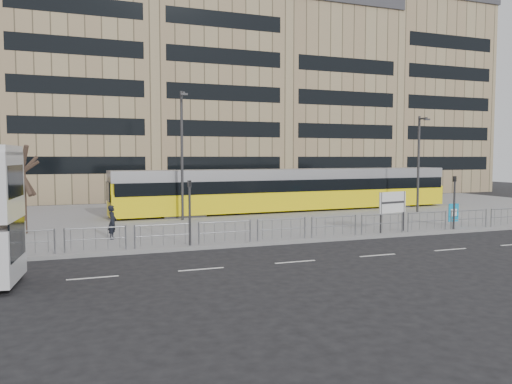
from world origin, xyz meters
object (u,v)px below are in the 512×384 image
object	(u,v)px
pedestrian	(112,222)
tram	(293,190)
lamp_post_west	(182,150)
bare_tree	(20,143)
traffic_light_east	(454,195)
ad_panel	(453,213)
traffic_light_west	(190,204)
station_sign	(393,204)
lamp_post_east	(419,160)

from	to	relation	value
pedestrian	tram	bearing A→B (deg)	-39.15
lamp_post_west	bare_tree	xyz separation A→B (m)	(-9.45, -2.75, 0.31)
pedestrian	traffic_light_east	xyz separation A→B (m)	(18.94, -3.23, 1.11)
ad_panel	traffic_light_west	world-z (taller)	traffic_light_west
traffic_light_west	lamp_post_west	world-z (taller)	lamp_post_west
pedestrian	traffic_light_east	world-z (taller)	traffic_light_east
pedestrian	lamp_post_west	bearing A→B (deg)	-19.76
traffic_light_west	traffic_light_east	xyz separation A→B (m)	(15.63, 0.00, 0.00)
tram	ad_panel	distance (m)	12.62
station_sign	ad_panel	xyz separation A→B (m)	(4.93, 0.74, -0.76)
station_sign	traffic_light_west	world-z (taller)	traffic_light_west
lamp_post_west	lamp_post_east	size ratio (longest dim) A/B	1.17
station_sign	pedestrian	xyz separation A→B (m)	(-14.91, 2.93, -0.70)
lamp_post_east	bare_tree	world-z (taller)	lamp_post_east
pedestrian	station_sign	bearing A→B (deg)	-82.82
station_sign	lamp_post_west	world-z (taller)	lamp_post_west
ad_panel	traffic_light_west	bearing A→B (deg)	-177.19
pedestrian	lamp_post_east	distance (m)	23.63
ad_panel	pedestrian	bearing A→B (deg)	172.92
lamp_post_east	bare_tree	distance (m)	27.42
pedestrian	lamp_post_west	world-z (taller)	lamp_post_west
station_sign	lamp_post_west	distance (m)	13.94
traffic_light_east	lamp_post_east	xyz separation A→B (m)	(3.93, 8.23, 2.03)
tram	pedestrian	xyz separation A→B (m)	(-14.24, -9.10, -0.78)
traffic_light_east	lamp_post_west	world-z (taller)	lamp_post_west
tram	station_sign	bearing A→B (deg)	-89.78
tram	bare_tree	world-z (taller)	bare_tree
traffic_light_west	lamp_post_east	world-z (taller)	lamp_post_east
lamp_post_east	traffic_light_west	bearing A→B (deg)	-157.18
tram	ad_panel	world-z (taller)	tram
traffic_light_west	ad_panel	bearing A→B (deg)	-2.88
ad_panel	lamp_post_west	world-z (taller)	lamp_post_west
tram	lamp_post_west	xyz separation A→B (m)	(-9.28, -2.75, 2.99)
tram	pedestrian	bearing A→B (deg)	-150.37
lamp_post_west	lamp_post_east	xyz separation A→B (m)	(17.91, -1.34, -0.63)
ad_panel	lamp_post_east	size ratio (longest dim) A/B	0.19
ad_panel	lamp_post_east	xyz separation A→B (m)	(3.04, 7.19, 3.21)
station_sign	pedestrian	distance (m)	15.21
pedestrian	bare_tree	bearing A→B (deg)	69.58
station_sign	pedestrian	world-z (taller)	station_sign
tram	lamp_post_east	bearing A→B (deg)	-28.30
bare_tree	lamp_post_west	bearing A→B (deg)	16.22
station_sign	traffic_light_east	world-z (taller)	traffic_light_east
traffic_light_east	bare_tree	xyz separation A→B (m)	(-23.43, 6.82, 2.97)
traffic_light_west	lamp_post_east	bearing A→B (deg)	16.33
tram	lamp_post_west	distance (m)	10.13
lamp_post_east	bare_tree	xyz separation A→B (m)	(-27.36, -1.41, 0.94)
tram	lamp_post_east	world-z (taller)	lamp_post_east
tram	pedestrian	distance (m)	16.92
traffic_light_east	lamp_post_west	xyz separation A→B (m)	(-13.98, 9.57, 2.66)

